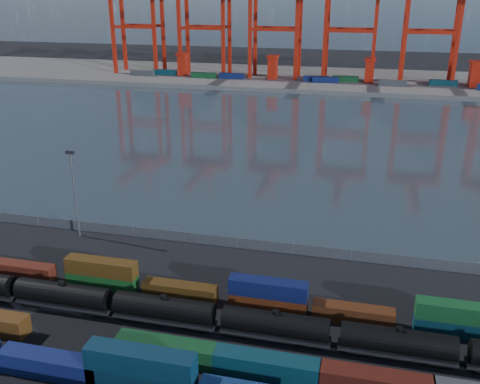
# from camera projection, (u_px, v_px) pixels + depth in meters

# --- Properties ---
(ground) EXTENTS (700.00, 700.00, 0.00)m
(ground) POSITION_uv_depth(u_px,v_px,m) (186.00, 343.00, 70.15)
(ground) COLOR black
(ground) RESTS_ON ground
(harbor_water) EXTENTS (700.00, 700.00, 0.00)m
(harbor_water) POSITION_uv_depth(u_px,v_px,m) (297.00, 137.00, 165.30)
(harbor_water) COLOR #2C3840
(harbor_water) RESTS_ON ground
(far_quay) EXTENTS (700.00, 70.00, 2.00)m
(far_quay) POSITION_uv_depth(u_px,v_px,m) (327.00, 79.00, 260.10)
(far_quay) COLOR #514F4C
(far_quay) RESTS_ON ground
(container_row_mid) EXTENTS (142.21, 2.60, 2.77)m
(container_row_mid) POSITION_uv_depth(u_px,v_px,m) (283.00, 369.00, 63.40)
(container_row_mid) COLOR #3A3D3F
(container_row_mid) RESTS_ON ground
(container_row_north) EXTENTS (141.51, 2.30, 4.90)m
(container_row_north) POSITION_uv_depth(u_px,v_px,m) (288.00, 302.00, 75.97)
(container_row_north) COLOR navy
(container_row_north) RESTS_ON ground
(tanker_string) EXTENTS (138.64, 3.14, 4.50)m
(tanker_string) POSITION_uv_depth(u_px,v_px,m) (164.00, 309.00, 73.45)
(tanker_string) COLOR black
(tanker_string) RESTS_ON ground
(waterfront_fence) EXTENTS (160.12, 0.12, 2.20)m
(waterfront_fence) POSITION_uv_depth(u_px,v_px,m) (237.00, 243.00, 95.16)
(waterfront_fence) COLOR #595B5E
(waterfront_fence) RESTS_ON ground
(yard_light_mast) EXTENTS (1.60, 0.40, 16.60)m
(yard_light_mast) POSITION_uv_depth(u_px,v_px,m) (74.00, 189.00, 96.92)
(yard_light_mast) COLOR slate
(yard_light_mast) RESTS_ON ground
(quay_containers) EXTENTS (172.58, 10.99, 2.60)m
(quay_containers) POSITION_uv_depth(u_px,v_px,m) (300.00, 79.00, 248.50)
(quay_containers) COLOR navy
(quay_containers) RESTS_ON far_quay
(straddle_carriers) EXTENTS (140.00, 7.00, 11.10)m
(straddle_carriers) POSITION_uv_depth(u_px,v_px,m) (320.00, 68.00, 249.12)
(straddle_carriers) COLOR red
(straddle_carriers) RESTS_ON far_quay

